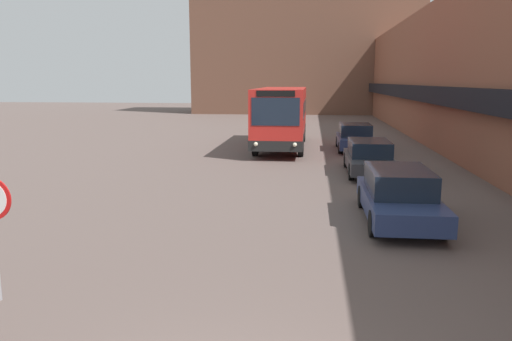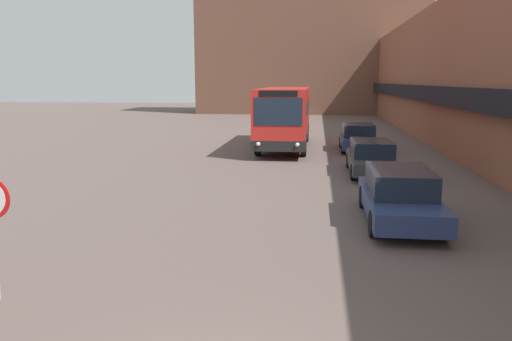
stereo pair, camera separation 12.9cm
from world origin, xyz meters
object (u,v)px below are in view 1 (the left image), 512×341
object	(u,v)px
parked_car_middle	(369,157)
parked_car_back	(355,137)
parked_car_front	(399,195)
city_bus	(282,116)

from	to	relation	value
parked_car_middle	parked_car_back	xyz separation A→B (m)	(0.00, 7.03, 0.03)
parked_car_front	city_bus	bearing A→B (deg)	105.45
parked_car_middle	parked_car_front	bearing A→B (deg)	-90.00
city_bus	parked_car_middle	world-z (taller)	city_bus
city_bus	parked_car_front	bearing A→B (deg)	-74.55
parked_car_front	parked_car_middle	xyz separation A→B (m)	(-0.00, 7.16, -0.03)
parked_car_front	parked_car_back	size ratio (longest dim) A/B	1.06
city_bus	parked_car_middle	size ratio (longest dim) A/B	2.18
city_bus	parked_car_back	size ratio (longest dim) A/B	2.33
parked_car_front	parked_car_back	xyz separation A→B (m)	(-0.00, 14.19, -0.00)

